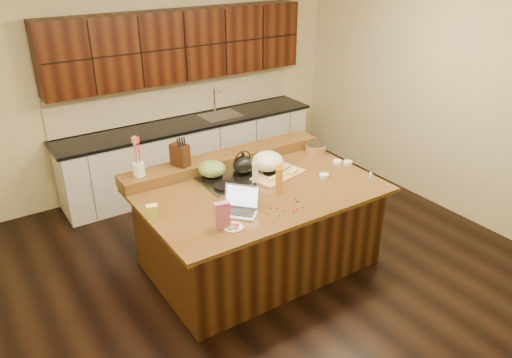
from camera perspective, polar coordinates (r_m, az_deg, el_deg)
room at (r=4.89m, az=0.32°, el=3.48°), size 5.52×5.02×2.72m
island at (r=5.29m, az=0.30°, el=-5.43°), size 2.40×1.60×0.92m
back_ledge at (r=5.59m, az=-3.67°, el=2.23°), size 2.40×0.30×0.12m
cooktop at (r=5.29m, az=-1.49°, el=0.35°), size 0.92×0.52×0.05m
back_counter at (r=6.98m, az=-7.84°, el=6.96°), size 3.70×0.66×2.40m
kettle at (r=5.24m, az=-1.50°, el=1.60°), size 0.25×0.25×0.19m
green_bowl at (r=5.21m, az=-5.06°, el=1.17°), size 0.29×0.29×0.16m
laptop at (r=4.62m, az=-1.80°, el=-2.99°), size 0.42×0.43×0.23m
oil_bottle at (r=4.92m, az=2.65°, el=-0.21°), size 0.08×0.08×0.27m
vinegar_bottle at (r=5.09m, az=-0.09°, el=0.66°), size 0.08×0.08×0.25m
wooden_tray at (r=5.35m, az=1.53°, el=1.72°), size 0.66×0.54×0.24m
ramekin_a at (r=5.32m, az=7.78°, el=0.35°), size 0.11×0.11×0.04m
ramekin_b at (r=5.67m, az=9.25°, el=1.89°), size 0.12×0.12×0.04m
ramekin_c at (r=5.67m, az=10.45°, el=1.80°), size 0.11×0.11×0.04m
strainer_bowl at (r=5.95m, az=6.82°, el=3.43°), size 0.28×0.28×0.09m
kitchen_timer at (r=5.44m, az=12.99°, el=0.61°), size 0.09×0.09×0.07m
pink_bag at (r=4.35m, az=-3.91°, el=-4.15°), size 0.14×0.09×0.24m
candy_plate at (r=4.39m, az=-2.62°, el=-5.53°), size 0.24×0.24×0.01m
package_box at (r=4.57m, az=-11.77°, el=-3.77°), size 0.12×0.09×0.15m
utensil_crock at (r=5.16m, az=-13.25°, el=1.09°), size 0.12×0.12×0.14m
knife_block at (r=5.30m, az=-8.68°, el=2.73°), size 0.18×0.22×0.24m
gumdrop_0 at (r=4.83m, az=4.85°, el=-2.49°), size 0.02×0.02×0.02m
gumdrop_1 at (r=4.63m, az=4.23°, el=-3.80°), size 0.02×0.02×0.02m
gumdrop_2 at (r=4.65m, az=4.31°, el=-3.63°), size 0.02×0.02×0.02m
gumdrop_3 at (r=4.65m, az=3.10°, el=-3.60°), size 0.02×0.02×0.02m
gumdrop_4 at (r=4.73m, az=5.45°, el=-3.15°), size 0.02×0.02×0.02m
gumdrop_5 at (r=4.81m, az=4.65°, el=-2.55°), size 0.02×0.02×0.02m
gumdrop_6 at (r=4.69m, az=2.47°, el=-3.31°), size 0.02×0.02×0.02m
gumdrop_7 at (r=4.87m, az=4.54°, el=-2.22°), size 0.02×0.02×0.02m
gumdrop_8 at (r=4.68m, az=1.74°, el=-3.33°), size 0.02×0.02×0.02m
gumdrop_9 at (r=4.60m, az=1.32°, el=-3.92°), size 0.02×0.02×0.02m
gumdrop_10 at (r=4.68m, az=4.68°, el=-3.44°), size 0.02×0.02×0.02m
gumdrop_11 at (r=4.56m, az=2.63°, el=-4.18°), size 0.02×0.02×0.02m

